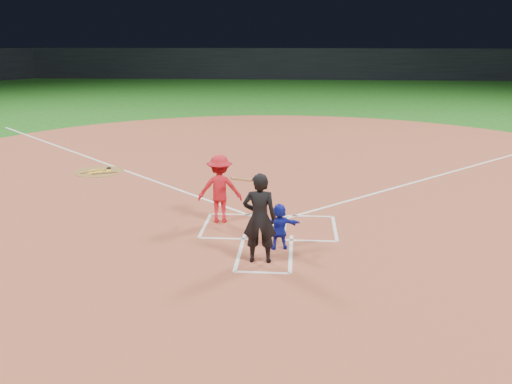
# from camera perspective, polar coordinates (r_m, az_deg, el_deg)

# --- Properties ---
(ground) EXTENTS (120.00, 120.00, 0.00)m
(ground) POSITION_cam_1_polar(r_m,az_deg,el_deg) (13.98, 1.35, -3.54)
(ground) COLOR #165214
(ground) RESTS_ON ground
(home_plate_dirt) EXTENTS (28.00, 28.00, 0.01)m
(home_plate_dirt) POSITION_cam_1_polar(r_m,az_deg,el_deg) (19.75, 2.26, 2.14)
(home_plate_dirt) COLOR brown
(home_plate_dirt) RESTS_ON ground
(stadium_wall_far) EXTENTS (80.00, 1.20, 3.20)m
(stadium_wall_far) POSITION_cam_1_polar(r_m,az_deg,el_deg) (61.28, 3.76, 12.67)
(stadium_wall_far) COLOR black
(stadium_wall_far) RESTS_ON ground
(home_plate) EXTENTS (0.60, 0.60, 0.02)m
(home_plate) POSITION_cam_1_polar(r_m,az_deg,el_deg) (13.98, 1.35, -3.46)
(home_plate) COLOR silver
(home_plate) RESTS_ON home_plate_dirt
(on_deck_circle) EXTENTS (1.70, 1.70, 0.01)m
(on_deck_circle) POSITION_cam_1_polar(r_m,az_deg,el_deg) (20.31, -15.43, 2.00)
(on_deck_circle) COLOR brown
(on_deck_circle) RESTS_ON home_plate_dirt
(on_deck_logo) EXTENTS (0.80, 0.80, 0.00)m
(on_deck_logo) POSITION_cam_1_polar(r_m,az_deg,el_deg) (20.31, -15.43, 2.02)
(on_deck_logo) COLOR yellow
(on_deck_logo) RESTS_ON on_deck_circle
(on_deck_bat_a) EXTENTS (0.19, 0.84, 0.06)m
(on_deck_bat_a) POSITION_cam_1_polar(r_m,az_deg,el_deg) (20.48, -14.81, 2.26)
(on_deck_bat_a) COLOR olive
(on_deck_bat_a) RESTS_ON on_deck_circle
(on_deck_bat_b) EXTENTS (0.59, 0.68, 0.06)m
(on_deck_bat_b) POSITION_cam_1_polar(r_m,az_deg,el_deg) (20.28, -16.06, 2.04)
(on_deck_bat_b) COLOR #A2763B
(on_deck_bat_b) RESTS_ON on_deck_circle
(on_deck_bat_c) EXTENTS (0.80, 0.39, 0.06)m
(on_deck_bat_c) POSITION_cam_1_polar(r_m,az_deg,el_deg) (19.93, -14.91, 1.89)
(on_deck_bat_c) COLOR olive
(on_deck_bat_c) RESTS_ON on_deck_circle
(bat_weight_donut) EXTENTS (0.19, 0.19, 0.05)m
(bat_weight_donut) POSITION_cam_1_polar(r_m,az_deg,el_deg) (20.61, -14.55, 2.33)
(bat_weight_donut) COLOR black
(bat_weight_donut) RESTS_ON on_deck_circle
(catcher) EXTENTS (0.99, 0.48, 1.03)m
(catcher) POSITION_cam_1_polar(r_m,az_deg,el_deg) (12.44, 2.34, -3.44)
(catcher) COLOR #1420A8
(catcher) RESTS_ON home_plate_dirt
(umpire) EXTENTS (0.70, 0.47, 1.89)m
(umpire) POSITION_cam_1_polar(r_m,az_deg,el_deg) (11.58, 0.36, -2.62)
(umpire) COLOR black
(umpire) RESTS_ON home_plate_dirt
(chalk_markings) EXTENTS (28.35, 17.32, 0.01)m
(chalk_markings) POSITION_cam_1_polar(r_m,az_deg,el_deg) (19.05, 2.18, 1.68)
(chalk_markings) COLOR white
(chalk_markings) RESTS_ON home_plate_dirt
(batter_at_plate) EXTENTS (1.46, 0.85, 1.70)m
(batter_at_plate) POSITION_cam_1_polar(r_m,az_deg,el_deg) (14.15, -3.63, 0.32)
(batter_at_plate) COLOR red
(batter_at_plate) RESTS_ON home_plate_dirt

